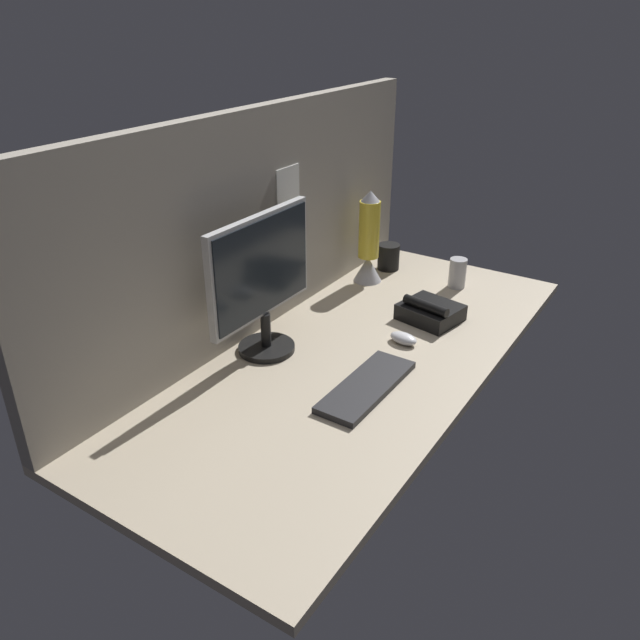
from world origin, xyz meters
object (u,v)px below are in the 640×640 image
keyboard (367,386)px  desk_phone (430,312)px  mouse (403,338)px  mug_black_travel (389,257)px  lava_lamp (369,244)px  monitor (262,278)px  mug_steel (457,273)px

keyboard → desk_phone: 50.44cm
mouse → mug_black_travel: 63.41cm
mouse → mug_black_travel: mug_black_travel is taller
mug_black_travel → lava_lamp: bearing=175.4°
keyboard → monitor: bearing=86.8°
lava_lamp → mug_black_travel: bearing=-4.6°
mouse → desk_phone: (19.91, -0.27, 1.49)cm
keyboard → mouse: mouse is taller
monitor → mug_steel: bearing=-22.1°
mug_steel → lava_lamp: bearing=112.5°
monitor → mug_steel: 88.06cm
desk_phone → mug_black_travel: bearing=45.1°
desk_phone → lava_lamp: bearing=62.3°
mouse → lava_lamp: 53.53cm
mug_steel → mug_black_travel: bearing=86.3°
keyboard → mug_steel: size_ratio=3.19×
keyboard → mug_steel: 82.41cm
mug_steel → keyboard: bearing=-175.8°
lava_lamp → desk_phone: lava_lamp is taller
mouse → lava_lamp: lava_lamp is taller
keyboard → mug_black_travel: 91.92cm
lava_lamp → desk_phone: (-18.44, -35.07, -12.07)cm
monitor → lava_lamp: 67.01cm
mug_black_travel → keyboard: bearing=-156.3°
keyboard → mouse: (30.39, 3.36, 0.70)cm
monitor → keyboard: size_ratio=1.23×
mug_steel → desk_phone: (-31.75, -2.98, -2.61)cm
mug_steel → desk_phone: 32.00cm
monitor → keyboard: monitor is taller
monitor → mug_steel: (79.63, -32.40, -19.09)cm
keyboard → lava_lamp: bearing=29.5°
mug_black_travel → lava_lamp: size_ratio=0.29×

